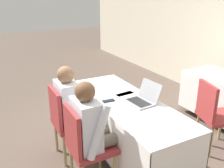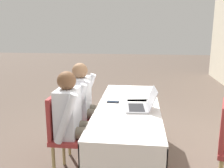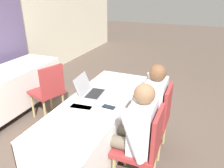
{
  "view_description": "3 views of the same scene",
  "coord_description": "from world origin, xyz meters",
  "px_view_note": "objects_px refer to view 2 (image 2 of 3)",
  "views": [
    {
      "loc": [
        2.35,
        -1.44,
        1.96
      ],
      "look_at": [
        0.0,
        -0.19,
        0.99
      ],
      "focal_mm": 40.0,
      "sensor_mm": 36.0,
      "label": 1
    },
    {
      "loc": [
        2.78,
        0.12,
        1.65
      ],
      "look_at": [
        0.0,
        -0.19,
        0.99
      ],
      "focal_mm": 40.0,
      "sensor_mm": 36.0,
      "label": 2
    },
    {
      "loc": [
        -2.07,
        -1.05,
        1.97
      ],
      "look_at": [
        0.0,
        -0.19,
        0.99
      ],
      "focal_mm": 35.0,
      "sensor_mm": 36.0,
      "label": 3
    }
  ],
  "objects_px": {
    "laptop": "(141,105)",
    "person_checkered_shirt": "(87,101)",
    "person_white_shirt": "(75,118)",
    "cell_phone": "(113,102)",
    "chair_near_left": "(79,113)",
    "chair_near_right": "(66,131)"
  },
  "relations": [
    {
      "from": "laptop",
      "to": "person_checkered_shirt",
      "type": "bearing_deg",
      "value": -125.74
    },
    {
      "from": "person_checkered_shirt",
      "to": "person_white_shirt",
      "type": "height_order",
      "value": "same"
    },
    {
      "from": "cell_phone",
      "to": "chair_near_left",
      "type": "height_order",
      "value": "chair_near_left"
    },
    {
      "from": "laptop",
      "to": "chair_near_right",
      "type": "bearing_deg",
      "value": -82.75
    },
    {
      "from": "laptop",
      "to": "chair_near_right",
      "type": "height_order",
      "value": "laptop"
    },
    {
      "from": "chair_near_left",
      "to": "person_white_shirt",
      "type": "height_order",
      "value": "person_white_shirt"
    },
    {
      "from": "cell_phone",
      "to": "person_white_shirt",
      "type": "relative_size",
      "value": 0.13
    },
    {
      "from": "laptop",
      "to": "chair_near_left",
      "type": "bearing_deg",
      "value": -122.36
    },
    {
      "from": "person_checkered_shirt",
      "to": "person_white_shirt",
      "type": "distance_m",
      "value": 0.6
    },
    {
      "from": "laptop",
      "to": "chair_near_right",
      "type": "xyz_separation_m",
      "value": [
        0.17,
        -0.81,
        -0.27
      ]
    },
    {
      "from": "chair_near_right",
      "to": "person_white_shirt",
      "type": "relative_size",
      "value": 0.78
    },
    {
      "from": "chair_near_right",
      "to": "person_white_shirt",
      "type": "distance_m",
      "value": 0.19
    },
    {
      "from": "cell_phone",
      "to": "person_white_shirt",
      "type": "distance_m",
      "value": 0.54
    },
    {
      "from": "laptop",
      "to": "chair_near_left",
      "type": "relative_size",
      "value": 0.39
    },
    {
      "from": "person_checkered_shirt",
      "to": "person_white_shirt",
      "type": "relative_size",
      "value": 1.0
    },
    {
      "from": "laptop",
      "to": "person_checkered_shirt",
      "type": "height_order",
      "value": "person_checkered_shirt"
    },
    {
      "from": "chair_near_right",
      "to": "person_checkered_shirt",
      "type": "bearing_deg",
      "value": -9.96
    },
    {
      "from": "chair_near_right",
      "to": "person_white_shirt",
      "type": "bearing_deg",
      "value": -90.0
    },
    {
      "from": "cell_phone",
      "to": "person_checkered_shirt",
      "type": "height_order",
      "value": "person_checkered_shirt"
    },
    {
      "from": "cell_phone",
      "to": "chair_near_right",
      "type": "height_order",
      "value": "chair_near_right"
    },
    {
      "from": "chair_near_right",
      "to": "person_checkered_shirt",
      "type": "distance_m",
      "value": 0.62
    },
    {
      "from": "laptop",
      "to": "cell_phone",
      "type": "xyz_separation_m",
      "value": [
        -0.22,
        -0.33,
        -0.04
      ]
    }
  ]
}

